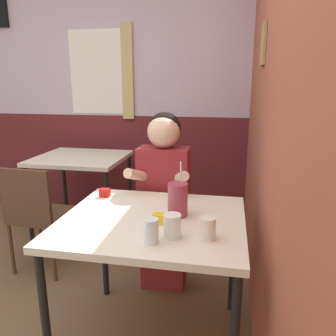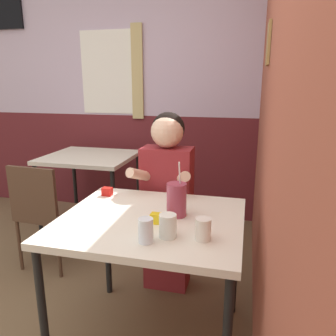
# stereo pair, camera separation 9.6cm
# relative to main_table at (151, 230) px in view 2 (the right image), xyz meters

# --- Properties ---
(brick_wall_right) EXTENTS (0.08, 4.22, 2.70)m
(brick_wall_right) POSITION_rel_main_table_xyz_m (0.59, 0.77, 0.66)
(brick_wall_right) COLOR #9E4C38
(brick_wall_right) RESTS_ON ground_plane
(back_wall) EXTENTS (5.50, 0.09, 2.70)m
(back_wall) POSITION_rel_main_table_xyz_m (-0.71, 1.91, 0.67)
(back_wall) COLOR silver
(back_wall) RESTS_ON ground_plane
(main_table) EXTENTS (0.94, 0.82, 0.77)m
(main_table) POSITION_rel_main_table_xyz_m (0.00, 0.00, 0.00)
(main_table) COLOR beige
(main_table) RESTS_ON ground_plane
(background_table) EXTENTS (0.83, 0.75, 0.77)m
(background_table) POSITION_rel_main_table_xyz_m (-1.02, 1.30, -0.01)
(background_table) COLOR beige
(background_table) RESTS_ON ground_plane
(chair_near_window) EXTENTS (0.42, 0.42, 0.86)m
(chair_near_window) POSITION_rel_main_table_xyz_m (-1.04, 0.56, -0.19)
(chair_near_window) COLOR #4C3323
(chair_near_window) RESTS_ON ground_plane
(person_seated) EXTENTS (0.42, 0.41, 1.26)m
(person_seated) POSITION_rel_main_table_xyz_m (-0.05, 0.56, -0.02)
(person_seated) COLOR maroon
(person_seated) RESTS_ON ground_plane
(cocktail_pitcher) EXTENTS (0.10, 0.10, 0.30)m
(cocktail_pitcher) POSITION_rel_main_table_xyz_m (0.12, 0.06, 0.16)
(cocktail_pitcher) COLOR #99384C
(cocktail_pitcher) RESTS_ON main_table
(glass_near_pitcher) EXTENTS (0.07, 0.07, 0.11)m
(glass_near_pitcher) POSITION_rel_main_table_xyz_m (0.06, -0.26, 0.13)
(glass_near_pitcher) COLOR silver
(glass_near_pitcher) RESTS_ON main_table
(glass_center) EXTENTS (0.08, 0.08, 0.11)m
(glass_center) POSITION_rel_main_table_xyz_m (0.14, -0.19, 0.13)
(glass_center) COLOR silver
(glass_center) RESTS_ON main_table
(glass_far_side) EXTENTS (0.07, 0.07, 0.10)m
(glass_far_side) POSITION_rel_main_table_xyz_m (0.30, -0.18, 0.12)
(glass_far_side) COLOR silver
(glass_far_side) RESTS_ON main_table
(condiment_ketchup) EXTENTS (0.06, 0.04, 0.05)m
(condiment_ketchup) POSITION_rel_main_table_xyz_m (-0.36, 0.27, 0.10)
(condiment_ketchup) COLOR #B7140F
(condiment_ketchup) RESTS_ON main_table
(condiment_mustard) EXTENTS (0.06, 0.04, 0.05)m
(condiment_mustard) POSITION_rel_main_table_xyz_m (0.05, -0.06, 0.10)
(condiment_mustard) COLOR yellow
(condiment_mustard) RESTS_ON main_table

